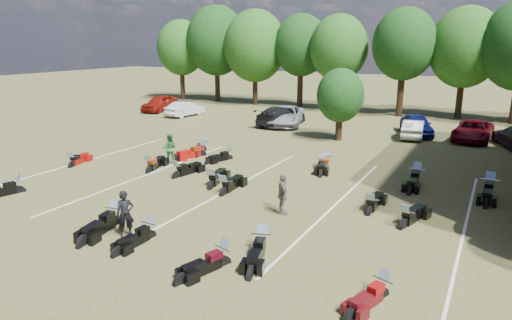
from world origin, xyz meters
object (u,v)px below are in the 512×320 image
Objects in this scene: motorcycle_14 at (204,151)px; car_0 at (160,103)px; motorcycle_7 at (72,167)px; motorcycle_3 at (150,238)px; person_green at (170,148)px; person_grey at (283,195)px; person_black at (125,214)px; car_4 at (416,125)px.

car_0 is at bearing 127.79° from motorcycle_14.
car_0 is 20.36m from motorcycle_7.
person_green is at bearing 125.52° from motorcycle_3.
car_0 reaches higher than motorcycle_3.
person_green is at bearing 23.88° from person_grey.
motorcycle_3 is 11.26m from motorcycle_7.
motorcycle_7 is (9.00, -18.24, -0.78)m from car_0.
person_black is at bearing 132.89° from motorcycle_7.
car_0 is 24.04m from car_4.
person_green is at bearing -148.09° from car_4.
car_0 is at bearing 129.97° from motorcycle_3.
person_black is 0.81× the size of motorcycle_3.
person_green is 0.77× the size of motorcycle_7.
person_green is at bearing -54.58° from car_0.
person_green reaches higher than motorcycle_7.
car_0 is at bearing 157.62° from car_4.
motorcycle_14 is (0.08, 3.17, -0.83)m from person_green.
person_green is 9.84m from person_grey.
motorcycle_7 is (-9.99, 5.20, 0.00)m from motorcycle_3.
car_4 is 23.69m from motorcycle_3.
person_grey reaches higher than motorcycle_14.
car_0 is at bearing 81.39° from person_black.
person_black is (-5.88, -23.37, 0.07)m from car_4.
car_0 is 2.22× the size of motorcycle_3.
motorcycle_3 is at bearing 136.08° from motorcycle_7.
motorcycle_7 is 0.93× the size of motorcycle_14.
person_black is 1.20m from motorcycle_3.
motorcycle_3 is at bearing -56.86° from car_0.
person_grey is at bearing 2.75° from person_black.
person_green reaches higher than motorcycle_3.
person_black is 9.99m from person_green.
motorcycle_7 is at bearing -134.10° from motorcycle_14.
motorcycle_3 is at bearing 102.72° from person_grey.
motorcycle_14 is at bearing -140.06° from motorcycle_7.
car_4 is 2.16× the size of motorcycle_3.
person_black reaches higher than car_0.
motorcycle_14 is (-4.89, 11.84, -0.83)m from person_black.
car_0 is 2.12× the size of motorcycle_7.
motorcycle_7 reaches higher than motorcycle_3.
person_green is at bearing -101.92° from motorcycle_14.
person_grey is at bearing 159.60° from motorcycle_7.
car_0 is 2.75× the size of person_green.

